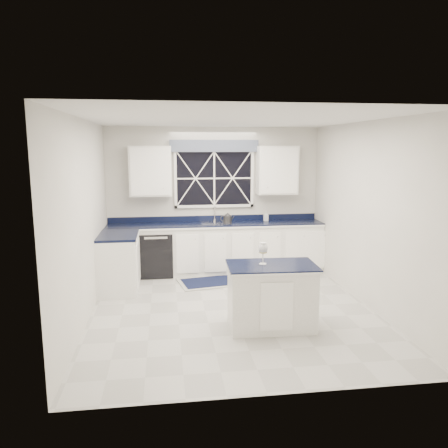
{
  "coord_description": "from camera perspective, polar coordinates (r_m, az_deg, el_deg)",
  "views": [
    {
      "loc": [
        -0.93,
        -5.95,
        2.32
      ],
      "look_at": [
        -0.06,
        0.4,
        1.2
      ],
      "focal_mm": 35.0,
      "sensor_mm": 36.0,
      "label": 1
    }
  ],
  "objects": [
    {
      "name": "island",
      "position": [
        5.76,
        6.2,
        -9.33
      ],
      "size": [
        1.16,
        0.73,
        0.85
      ],
      "rotation": [
        0.0,
        0.0,
        -0.04
      ],
      "color": "white",
      "rests_on": "ground"
    },
    {
      "name": "window",
      "position": [
        8.22,
        -1.29,
        6.54
      ],
      "size": [
        1.65,
        0.09,
        1.26
      ],
      "color": "black",
      "rests_on": "ground"
    },
    {
      "name": "faucet",
      "position": [
        8.24,
        -1.22,
        1.43
      ],
      "size": [
        0.05,
        0.2,
        0.3
      ],
      "color": "silver",
      "rests_on": "countertop"
    },
    {
      "name": "rug",
      "position": [
        7.68,
        -1.44,
        -7.54
      ],
      "size": [
        1.27,
        0.91,
        0.02
      ],
      "rotation": [
        0.0,
        0.0,
        0.18
      ],
      "color": "#A1A29D",
      "rests_on": "ground"
    },
    {
      "name": "ground",
      "position": [
        6.46,
        1.04,
        -11.11
      ],
      "size": [
        4.5,
        4.5,
        0.0
      ],
      "primitive_type": "plane",
      "color": "#B3B3AE",
      "rests_on": "ground"
    },
    {
      "name": "wine_glass",
      "position": [
        5.59,
        5.12,
        -3.31
      ],
      "size": [
        0.12,
        0.12,
        0.28
      ],
      "color": "silver",
      "rests_on": "island"
    },
    {
      "name": "base_cabinets",
      "position": [
        7.98,
        -3.27,
        -3.61
      ],
      "size": [
        3.99,
        1.6,
        0.9
      ],
      "color": "white",
      "rests_on": "ground"
    },
    {
      "name": "back_wall",
      "position": [
        8.31,
        -1.31,
        3.25
      ],
      "size": [
        4.0,
        0.1,
        2.7
      ],
      "primitive_type": "cube",
      "color": "silver",
      "rests_on": "ground"
    },
    {
      "name": "kettle",
      "position": [
        8.13,
        0.45,
        0.79
      ],
      "size": [
        0.26,
        0.19,
        0.19
      ],
      "rotation": [
        0.0,
        0.0,
        -0.24
      ],
      "color": "#29292C",
      "rests_on": "countertop"
    },
    {
      "name": "soap_bottle",
      "position": [
        8.36,
        5.49,
        1.06
      ],
      "size": [
        0.09,
        0.09,
        0.19
      ],
      "primitive_type": "imported",
      "rotation": [
        0.0,
        0.0,
        -0.04
      ],
      "color": "silver",
      "rests_on": "countertop"
    },
    {
      "name": "dishwasher",
      "position": [
        8.13,
        -8.78,
        -3.75
      ],
      "size": [
        0.6,
        0.58,
        0.82
      ],
      "primitive_type": "cube",
      "color": "black",
      "rests_on": "ground"
    },
    {
      "name": "countertop",
      "position": [
        8.08,
        -1.06,
        -0.02
      ],
      "size": [
        3.98,
        0.64,
        0.04
      ],
      "primitive_type": "cube",
      "color": "black",
      "rests_on": "base_cabinets"
    },
    {
      "name": "upper_cabinets",
      "position": [
        8.1,
        -1.19,
        6.98
      ],
      "size": [
        3.1,
        0.34,
        0.9
      ],
      "color": "white",
      "rests_on": "ground"
    }
  ]
}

